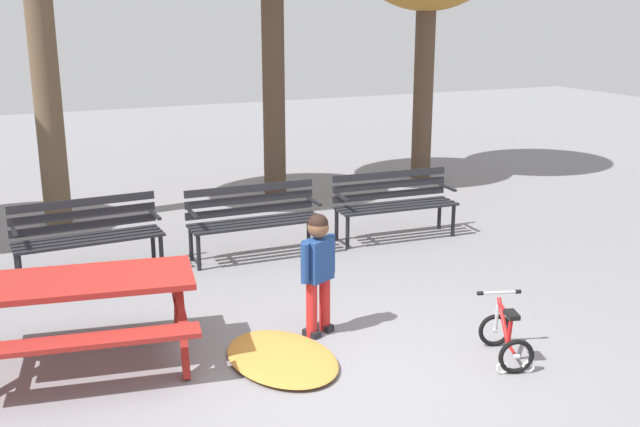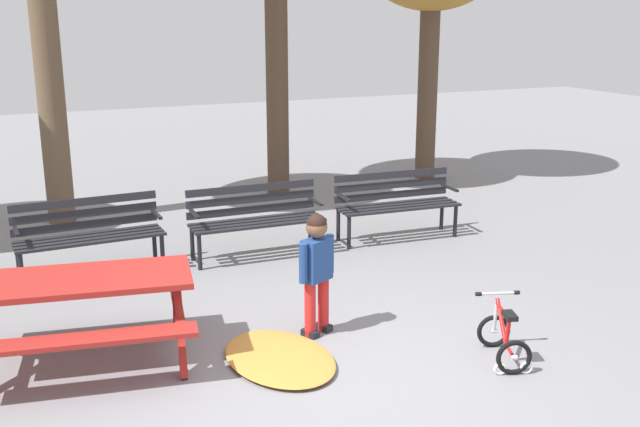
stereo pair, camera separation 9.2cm
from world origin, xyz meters
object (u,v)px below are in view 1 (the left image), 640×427
(park_bench_left, at_px, (87,231))
(park_bench_right, at_px, (254,215))
(park_bench_far_right, at_px, (394,199))
(picnic_table, at_px, (82,298))
(child_standing, at_px, (318,264))
(kids_bicycle, at_px, (506,338))

(park_bench_left, bearing_deg, park_bench_right, -4.00)
(park_bench_left, relative_size, park_bench_far_right, 1.00)
(picnic_table, distance_m, park_bench_left, 2.29)
(picnic_table, height_order, park_bench_right, park_bench_right)
(park_bench_left, relative_size, child_standing, 1.42)
(child_standing, xyz_separation_m, kids_bicycle, (1.23, -1.14, -0.48))
(park_bench_right, xyz_separation_m, kids_bicycle, (1.01, -3.51, -0.31))
(child_standing, distance_m, kids_bicycle, 1.74)
(park_bench_right, distance_m, kids_bicycle, 3.66)
(picnic_table, xyz_separation_m, park_bench_left, (0.33, 2.26, -0.08))
(park_bench_right, bearing_deg, child_standing, -95.37)
(picnic_table, height_order, child_standing, child_standing)
(child_standing, bearing_deg, park_bench_left, 123.97)
(picnic_table, xyz_separation_m, park_bench_right, (2.24, 2.13, -0.08))
(picnic_table, distance_m, child_standing, 2.03)
(park_bench_far_right, bearing_deg, park_bench_left, 177.74)
(picnic_table, bearing_deg, park_bench_right, 43.56)
(kids_bicycle, bearing_deg, child_standing, 137.11)
(park_bench_right, distance_m, park_bench_far_right, 1.90)
(picnic_table, height_order, park_bench_far_right, park_bench_far_right)
(park_bench_far_right, xyz_separation_m, child_standing, (-2.13, -2.35, 0.17))
(picnic_table, height_order, park_bench_left, park_bench_left)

